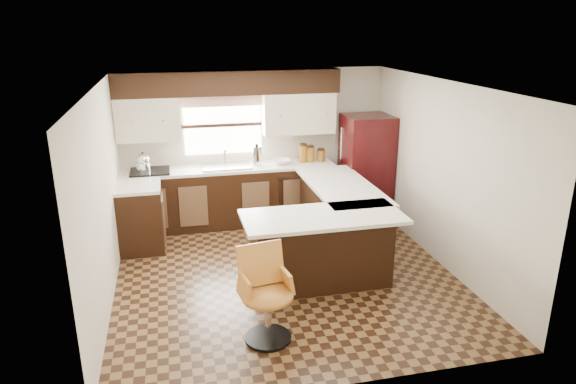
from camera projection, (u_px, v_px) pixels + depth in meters
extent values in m
plane|color=#49301A|center=(285.00, 274.00, 6.61)|extent=(4.40, 4.40, 0.00)
plane|color=silver|center=(285.00, 85.00, 5.85)|extent=(4.40, 4.40, 0.00)
plane|color=beige|center=(255.00, 145.00, 8.26)|extent=(4.40, 0.00, 4.40)
plane|color=beige|center=(344.00, 264.00, 4.19)|extent=(4.40, 0.00, 4.40)
plane|color=beige|center=(103.00, 198.00, 5.78)|extent=(0.00, 4.40, 4.40)
plane|color=beige|center=(442.00, 174.00, 6.68)|extent=(0.00, 4.40, 4.40)
cube|color=black|center=(231.00, 197.00, 8.12)|extent=(3.30, 0.60, 0.90)
cube|color=black|center=(141.00, 218.00, 7.23)|extent=(0.60, 0.70, 0.90)
cube|color=silver|center=(230.00, 168.00, 7.98)|extent=(3.30, 0.60, 0.04)
cube|color=silver|center=(138.00, 187.00, 7.08)|extent=(0.60, 0.70, 0.04)
cube|color=black|center=(229.00, 83.00, 7.69)|extent=(3.40, 0.35, 0.36)
cube|color=beige|center=(148.00, 119.00, 7.59)|extent=(0.94, 0.35, 0.64)
cube|color=beige|center=(298.00, 113.00, 8.08)|extent=(1.14, 0.35, 0.64)
cube|color=white|center=(223.00, 125.00, 8.03)|extent=(1.20, 0.02, 0.90)
cube|color=#D19B93|center=(222.00, 100.00, 7.87)|extent=(1.30, 0.06, 0.18)
cube|color=#B2B2B7|center=(227.00, 166.00, 7.93)|extent=(0.75, 0.45, 0.03)
cube|color=black|center=(296.00, 199.00, 8.08)|extent=(0.58, 0.03, 0.78)
cube|color=black|center=(150.00, 171.00, 7.69)|extent=(0.58, 0.50, 0.02)
cube|color=black|center=(337.00, 218.00, 7.24)|extent=(0.60, 1.95, 0.90)
cube|color=black|center=(321.00, 250.00, 6.22)|extent=(1.65, 0.60, 0.90)
cube|color=silver|center=(342.00, 186.00, 7.10)|extent=(0.84, 1.95, 0.04)
cube|color=silver|center=(323.00, 217.00, 5.99)|extent=(1.89, 0.84, 0.04)
cube|color=black|center=(366.00, 168.00, 8.25)|extent=(0.73, 0.70, 1.70)
cylinder|color=silver|center=(257.00, 156.00, 8.01)|extent=(0.15, 0.15, 0.31)
imported|color=white|center=(281.00, 162.00, 8.13)|extent=(0.30, 0.30, 0.07)
cylinder|color=brown|center=(303.00, 154.00, 8.20)|extent=(0.13, 0.13, 0.27)
cylinder|color=brown|center=(310.00, 154.00, 8.23)|extent=(0.14, 0.14, 0.24)
cylinder|color=brown|center=(321.00, 156.00, 8.28)|extent=(0.13, 0.13, 0.18)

